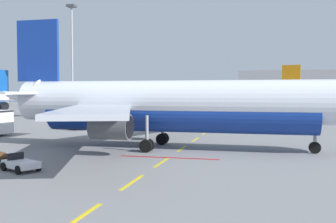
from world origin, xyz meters
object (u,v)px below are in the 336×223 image
at_px(catering_truck, 90,117).
at_px(apron_light_mast_near, 72,47).
at_px(airliner_far_center, 238,98).
at_px(airliner_foreground, 170,105).

relative_size(catering_truck, apron_light_mast_near, 0.31).
distance_m(airliner_far_center, catering_truck, 47.12).
xyz_separation_m(airliner_far_center, catering_truck, (-17.67, -43.64, -1.95)).
xyz_separation_m(airliner_far_center, apron_light_mast_near, (-34.20, -16.23, 11.27)).
relative_size(airliner_foreground, catering_truck, 4.69).
relative_size(airliner_far_center, catering_truck, 4.25).
bearing_deg(apron_light_mast_near, catering_truck, -58.91).
height_order(airliner_foreground, apron_light_mast_near, apron_light_mast_near).
bearing_deg(catering_truck, apron_light_mast_near, 121.09).
bearing_deg(catering_truck, airliner_foreground, -47.55).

